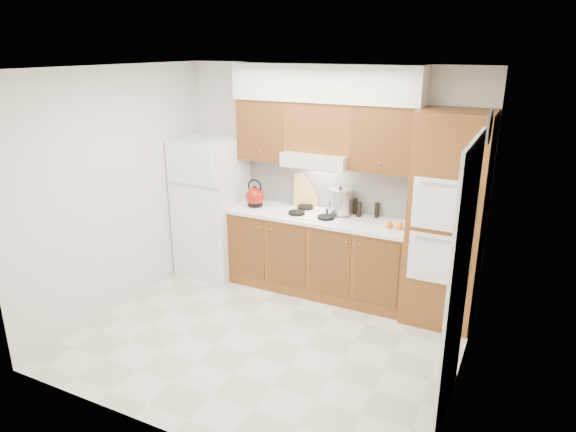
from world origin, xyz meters
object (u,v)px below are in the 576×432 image
Objects in this scene: kettle at (255,197)px; stock_pot at (340,201)px; oven_cabinet at (447,220)px; fridge at (212,207)px.

stock_pot is (1.04, 0.12, 0.05)m from kettle.
fridge is at bearing -179.30° from oven_cabinet.
fridge is 7.70× the size of kettle.
kettle is 0.81× the size of stock_pot.
fridge reaches higher than kettle.
kettle is at bearing -179.97° from oven_cabinet.
stock_pot reaches higher than kettle.
oven_cabinet is 1.20m from stock_pot.
fridge is at bearing 171.15° from kettle.
oven_cabinet reaches higher than fridge.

